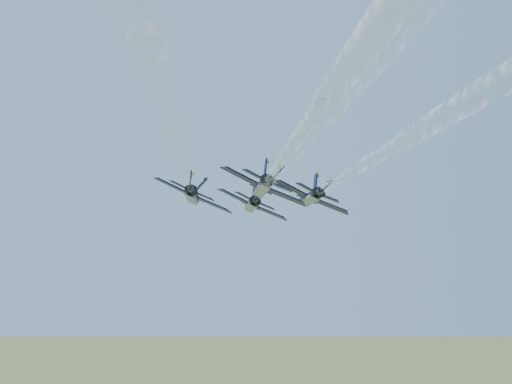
{
  "coord_description": "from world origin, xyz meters",
  "views": [
    {
      "loc": [
        -0.5,
        -96.79,
        90.48
      ],
      "look_at": [
        -3.68,
        0.73,
        106.37
      ],
      "focal_mm": 40.0,
      "sensor_mm": 36.0,
      "label": 1
    }
  ],
  "objects_px": {
    "jet_lead": "(252,205)",
    "jet_slot": "(263,187)",
    "jet_right": "(310,198)",
    "jet_left": "(193,196)"
  },
  "relations": [
    {
      "from": "jet_lead",
      "to": "jet_slot",
      "type": "bearing_deg",
      "value": -89.8
    },
    {
      "from": "jet_right",
      "to": "jet_slot",
      "type": "height_order",
      "value": "same"
    },
    {
      "from": "jet_lead",
      "to": "jet_right",
      "type": "height_order",
      "value": "same"
    },
    {
      "from": "jet_lead",
      "to": "jet_left",
      "type": "bearing_deg",
      "value": -136.64
    },
    {
      "from": "jet_left",
      "to": "jet_slot",
      "type": "height_order",
      "value": "same"
    },
    {
      "from": "jet_lead",
      "to": "jet_right",
      "type": "distance_m",
      "value": 13.51
    },
    {
      "from": "jet_lead",
      "to": "jet_slot",
      "type": "height_order",
      "value": "same"
    },
    {
      "from": "jet_lead",
      "to": "jet_slot",
      "type": "distance_m",
      "value": 19.94
    },
    {
      "from": "jet_lead",
      "to": "jet_left",
      "type": "relative_size",
      "value": 1.0
    },
    {
      "from": "jet_slot",
      "to": "jet_right",
      "type": "bearing_deg",
      "value": 47.7
    }
  ]
}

